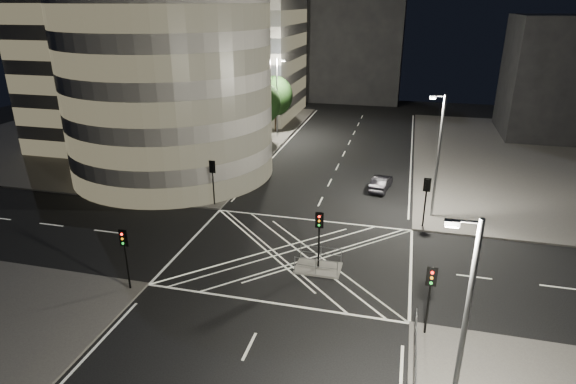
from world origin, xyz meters
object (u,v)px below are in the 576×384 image
(traffic_signal_fr, at_px, (426,193))
(street_lamp_right_near, at_px, (461,336))
(street_lamp_left_far, at_px, (277,95))
(central_island, at_px, (318,268))
(traffic_signal_fl, at_px, (213,174))
(traffic_signal_nl, at_px, (125,248))
(street_lamp_right_far, at_px, (438,153))
(traffic_signal_nr, at_px, (430,288))
(traffic_signal_island, at_px, (319,230))
(street_lamp_left_near, at_px, (226,129))
(sedan, at_px, (381,183))

(traffic_signal_fr, height_order, street_lamp_right_near, street_lamp_right_near)
(street_lamp_left_far, distance_m, street_lamp_right_near, 47.88)
(central_island, distance_m, traffic_signal_fl, 13.91)
(traffic_signal_nl, xyz_separation_m, street_lamp_right_far, (18.24, 15.80, 2.63))
(street_lamp_right_far, xyz_separation_m, street_lamp_right_near, (0.00, -23.00, 0.00))
(traffic_signal_nr, bearing_deg, traffic_signal_nl, 180.00)
(traffic_signal_island, relative_size, street_lamp_left_far, 0.40)
(traffic_signal_fr, distance_m, street_lamp_right_far, 3.48)
(traffic_signal_nr, relative_size, traffic_signal_island, 1.00)
(traffic_signal_island, bearing_deg, traffic_signal_nl, -153.86)
(street_lamp_left_near, xyz_separation_m, street_lamp_right_near, (18.87, -26.00, 0.00))
(central_island, height_order, traffic_signal_fl, traffic_signal_fl)
(traffic_signal_fr, distance_m, street_lamp_right_near, 20.97)
(traffic_signal_nr, relative_size, sedan, 0.96)
(traffic_signal_fl, distance_m, traffic_signal_fr, 17.60)
(central_island, distance_m, traffic_signal_nl, 12.36)
(traffic_signal_nr, xyz_separation_m, street_lamp_right_near, (0.64, -7.20, 2.63))
(traffic_signal_fl, height_order, sedan, traffic_signal_fl)
(street_lamp_left_far, bearing_deg, central_island, -70.05)
(street_lamp_right_far, bearing_deg, sedan, 129.87)
(traffic_signal_fr, relative_size, sedan, 0.96)
(traffic_signal_nr, distance_m, sedan, 21.55)
(street_lamp_right_near, bearing_deg, street_lamp_left_near, 125.97)
(street_lamp_left_far, height_order, street_lamp_right_near, same)
(traffic_signal_island, distance_m, street_lamp_left_near, 17.89)
(traffic_signal_fr, relative_size, traffic_signal_nr, 1.00)
(sedan, bearing_deg, street_lamp_left_far, -38.22)
(traffic_signal_fl, relative_size, traffic_signal_nr, 1.00)
(traffic_signal_nl, bearing_deg, street_lamp_left_far, 90.99)
(traffic_signal_nr, relative_size, street_lamp_left_far, 0.40)
(sedan, bearing_deg, central_island, 88.38)
(central_island, bearing_deg, traffic_signal_nl, -153.86)
(traffic_signal_fr, xyz_separation_m, street_lamp_right_near, (0.64, -20.80, 2.63))
(traffic_signal_fr, bearing_deg, traffic_signal_nr, -90.00)
(street_lamp_left_far, bearing_deg, street_lamp_left_near, -90.00)
(traffic_signal_island, bearing_deg, sedan, 79.21)
(traffic_signal_fl, height_order, traffic_signal_fr, same)
(central_island, relative_size, traffic_signal_island, 0.75)
(central_island, height_order, sedan, sedan)
(traffic_signal_island, bearing_deg, street_lamp_right_far, 54.70)
(traffic_signal_fr, height_order, traffic_signal_island, same)
(street_lamp_right_far, bearing_deg, central_island, -125.30)
(street_lamp_left_near, bearing_deg, traffic_signal_fr, -15.92)
(traffic_signal_island, bearing_deg, central_island, 0.00)
(central_island, distance_m, traffic_signal_island, 2.84)
(traffic_signal_nl, distance_m, street_lamp_right_near, 19.78)
(central_island, xyz_separation_m, traffic_signal_fl, (-10.80, 8.30, 2.84))
(traffic_signal_fr, height_order, traffic_signal_nr, same)
(traffic_signal_fl, height_order, traffic_signal_nl, same)
(traffic_signal_fl, relative_size, sedan, 0.96)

